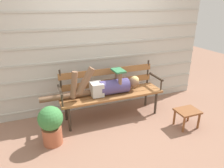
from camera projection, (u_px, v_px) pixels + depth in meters
The scene contains 6 objects.
ground_plane at pixel (113, 118), 3.73m from camera, with size 12.00×12.00×0.00m, color #936B56.
house_siding at pixel (102, 43), 3.76m from camera, with size 4.21×0.08×2.53m.
park_bench at pixel (111, 89), 3.65m from camera, with size 1.82×0.48×0.93m.
reclining_person at pixel (106, 86), 3.51m from camera, with size 1.73×0.27×0.55m.
footstool at pixel (187, 113), 3.40m from camera, with size 0.38×0.30×0.31m.
potted_plant at pixel (51, 124), 2.95m from camera, with size 0.36×0.36×0.60m.
Camera 1 is at (-1.17, -3.02, 1.96)m, focal length 32.88 mm.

